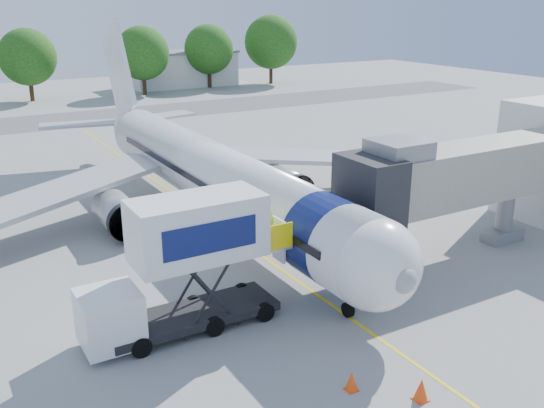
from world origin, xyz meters
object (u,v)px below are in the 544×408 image
aircraft (210,174)px  catering_hiloader (184,267)px  ground_tug (538,365)px  jet_bridge (450,177)px

aircraft → catering_hiloader: aircraft is taller
catering_hiloader → ground_tug: catering_hiloader is taller
jet_bridge → catering_hiloader: bearing=-180.0°
catering_hiloader → ground_tug: size_ratio=2.03×
aircraft → ground_tug: aircraft is taller
aircraft → catering_hiloader: 12.77m
aircraft → jet_bridge: bearing=-54.3°
aircraft → ground_tug: bearing=-82.6°
catering_hiloader → ground_tug: (8.97, -9.62, -1.96)m
aircraft → jet_bridge: size_ratio=2.71×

